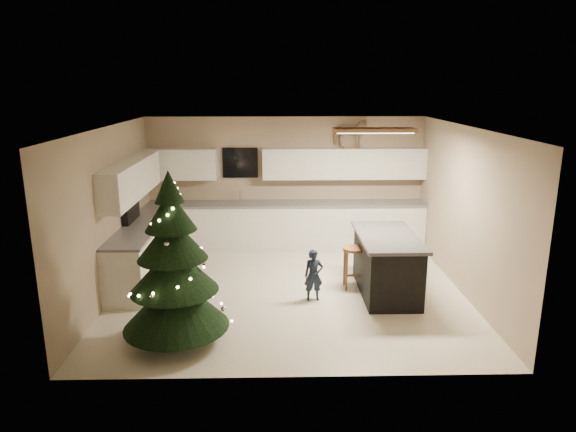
# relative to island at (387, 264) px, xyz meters

# --- Properties ---
(ground_plane) EXTENTS (5.50, 5.50, 0.00)m
(ground_plane) POSITION_rel_island_xyz_m (-1.54, 0.11, -0.48)
(ground_plane) COLOR beige
(room_shell) EXTENTS (5.52, 5.02, 2.61)m
(room_shell) POSITION_rel_island_xyz_m (-1.52, 0.11, 1.27)
(room_shell) COLOR tan
(room_shell) RESTS_ON ground_plane
(cabinetry) EXTENTS (5.50, 3.20, 2.00)m
(cabinetry) POSITION_rel_island_xyz_m (-2.45, 1.76, 0.28)
(cabinetry) COLOR white
(cabinetry) RESTS_ON ground_plane
(island) EXTENTS (0.90, 1.70, 0.95)m
(island) POSITION_rel_island_xyz_m (0.00, 0.00, 0.00)
(island) COLOR black
(island) RESTS_ON ground_plane
(bar_stool) EXTENTS (0.36, 0.36, 0.69)m
(bar_stool) POSITION_rel_island_xyz_m (-0.49, 0.21, 0.04)
(bar_stool) COLOR #955833
(bar_stool) RESTS_ON ground_plane
(christmas_tree) EXTENTS (1.40, 1.35, 2.23)m
(christmas_tree) POSITION_rel_island_xyz_m (-3.02, -1.49, 0.44)
(christmas_tree) COLOR #3F2816
(christmas_tree) RESTS_ON ground_plane
(toddler) EXTENTS (0.31, 0.21, 0.80)m
(toddler) POSITION_rel_island_xyz_m (-1.17, -0.25, -0.08)
(toddler) COLOR black
(toddler) RESTS_ON ground_plane
(rocking_horse) EXTENTS (0.70, 0.40, 0.58)m
(rocking_horse) POSITION_rel_island_xyz_m (-0.29, 2.43, 1.82)
(rocking_horse) COLOR #955833
(rocking_horse) RESTS_ON cabinetry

